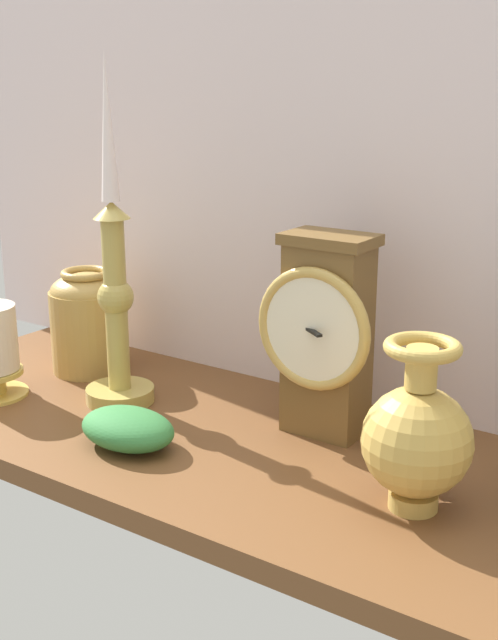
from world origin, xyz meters
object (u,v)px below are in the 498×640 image
brass_vase_bulbous (417,437)px  brass_vase_jar (88,318)px  candlestick_tall_left (115,294)px  mantel_clock (324,333)px

brass_vase_bulbous → brass_vase_jar: brass_vase_bulbous is taller
candlestick_tall_left → brass_vase_jar: bearing=151.2°
brass_vase_bulbous → brass_vase_jar: 52.54cm
brass_vase_bulbous → brass_vase_jar: size_ratio=1.16×
candlestick_tall_left → mantel_clock: bearing=13.3°
mantel_clock → brass_vase_jar: size_ratio=1.61×
candlestick_tall_left → brass_vase_jar: candlestick_tall_left is taller
candlestick_tall_left → brass_vase_jar: (-11.20, 6.15, -6.38)cm
candlestick_tall_left → brass_vase_bulbous: bearing=-5.6°
candlestick_tall_left → brass_vase_jar: size_ratio=2.96×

